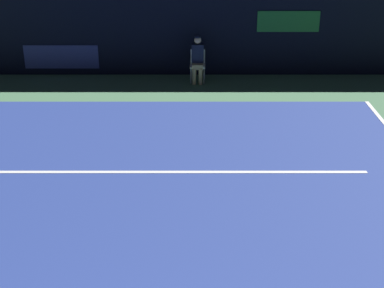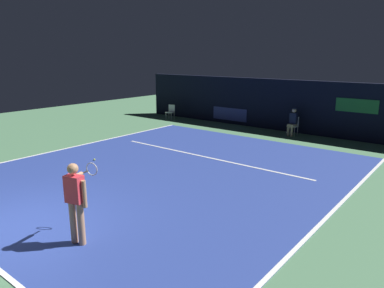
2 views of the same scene
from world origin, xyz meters
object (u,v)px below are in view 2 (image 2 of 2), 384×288
object	(u,v)px
courtside_chair_near	(171,111)
tennis_ball	(94,160)
tennis_player	(76,198)
line_judge_on_chair	(293,121)

from	to	relation	value
courtside_chair_near	tennis_ball	world-z (taller)	courtside_chair_near
tennis_ball	tennis_player	bearing A→B (deg)	-39.23
tennis_player	line_judge_on_chair	size ratio (longest dim) A/B	1.31
line_judge_on_chair	tennis_player	bearing A→B (deg)	-86.29
courtside_chair_near	tennis_ball	xyz separation A→B (m)	(3.67, -8.28, -0.46)
tennis_ball	line_judge_on_chair	bearing A→B (deg)	65.68
courtside_chair_near	line_judge_on_chair	bearing A→B (deg)	2.70
tennis_player	tennis_ball	xyz separation A→B (m)	(-4.71, 3.85, -0.94)
line_judge_on_chair	courtside_chair_near	world-z (taller)	line_judge_on_chair
line_judge_on_chair	tennis_ball	xyz separation A→B (m)	(-3.90, -8.64, -0.64)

